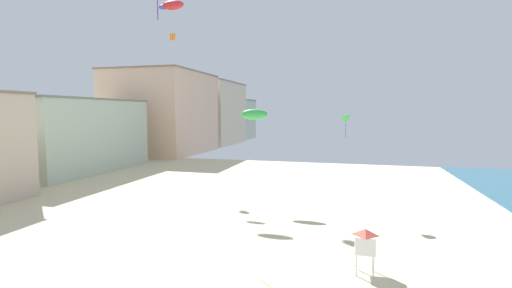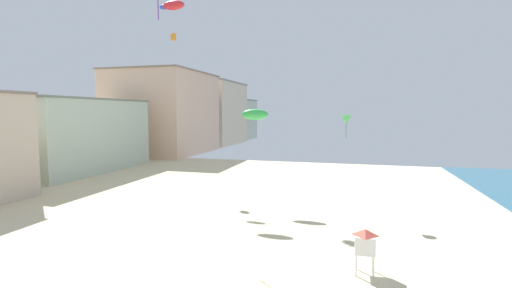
% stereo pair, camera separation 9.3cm
% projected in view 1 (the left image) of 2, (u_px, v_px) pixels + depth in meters
% --- Properties ---
extents(boardwalk_hotel_mid, '(10.64, 22.27, 11.04)m').
position_uv_depth(boardwalk_hotel_mid, '(77.00, 135.00, 54.27)').
color(boardwalk_hotel_mid, '#B7C6B2').
rests_on(boardwalk_hotel_mid, ground).
extents(boardwalk_hotel_far, '(17.88, 22.06, 17.64)m').
position_uv_depth(boardwalk_hotel_far, '(163.00, 113.00, 78.62)').
color(boardwalk_hotel_far, beige).
rests_on(boardwalk_hotel_far, ground).
extents(boardwalk_hotel_distant, '(17.81, 21.93, 17.31)m').
position_uv_depth(boardwalk_hotel_distant, '(205.00, 113.00, 101.35)').
color(boardwalk_hotel_distant, beige).
rests_on(boardwalk_hotel_distant, ground).
extents(boardwalk_hotel_furthest, '(15.57, 14.43, 13.09)m').
position_uv_depth(boardwalk_hotel_furthest, '(229.00, 119.00, 120.31)').
color(boardwalk_hotel_furthest, '#B7C6B2').
rests_on(boardwalk_hotel_furthest, ground).
extents(lifeguard_stand, '(1.10, 1.10, 2.55)m').
position_uv_depth(lifeguard_stand, '(365.00, 241.00, 19.86)').
color(lifeguard_stand, white).
rests_on(lifeguard_stand, ground).
extents(kite_red_parafoil, '(2.72, 0.76, 1.06)m').
position_uv_depth(kite_red_parafoil, '(173.00, 5.00, 40.92)').
color(kite_red_parafoil, red).
extents(kite_blue_parafoil, '(1.73, 0.48, 0.67)m').
position_uv_depth(kite_blue_parafoil, '(165.00, 7.00, 44.89)').
color(kite_blue_parafoil, blue).
extents(kite_green_delta, '(0.90, 0.90, 2.03)m').
position_uv_depth(kite_green_delta, '(346.00, 119.00, 32.02)').
color(kite_green_delta, green).
extents(kite_orange_box, '(0.51, 0.51, 0.80)m').
position_uv_depth(kite_orange_box, '(173.00, 37.00, 45.29)').
color(kite_orange_box, orange).
extents(kite_green_parafoil, '(2.71, 0.75, 1.05)m').
position_uv_depth(kite_green_parafoil, '(254.00, 114.00, 35.35)').
color(kite_green_parafoil, green).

